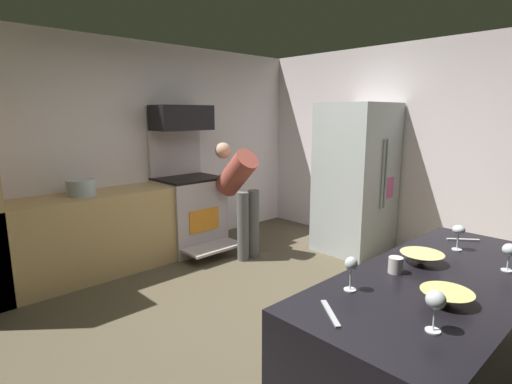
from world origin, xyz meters
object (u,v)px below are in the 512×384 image
object	(u,v)px
wine_glass_near	(509,251)
mixing_bowl_small	(446,297)
refrigerator	(356,178)
wine_glass_extra	(459,231)
oven_range	(189,211)
mug_coffee	(396,265)
stock_pot	(81,188)
person_cook	(240,190)
wine_glass_mid	(351,266)
microwave	(182,118)
wine_glass_far	(436,301)
mixing_bowl_large	(422,258)

from	to	relation	value
wine_glass_near	mixing_bowl_small	bearing A→B (deg)	172.81
refrigerator	wine_glass_extra	bearing A→B (deg)	-133.59
oven_range	mug_coffee	bearing A→B (deg)	-104.96
mug_coffee	stock_pot	distance (m)	3.31
person_cook	wine_glass_mid	size ratio (longest dim) A/B	8.15
oven_range	mug_coffee	xyz separation A→B (m)	(-0.87, -3.27, 0.43)
microwave	person_cook	distance (m)	1.17
wine_glass_mid	microwave	bearing A→B (deg)	69.56
wine_glass_near	oven_range	bearing A→B (deg)	83.71
person_cook	mug_coffee	world-z (taller)	person_cook
microwave	wine_glass_mid	xyz separation A→B (m)	(-1.24, -3.32, -0.67)
oven_range	wine_glass_extra	distance (m)	3.40
wine_glass_mid	mug_coffee	xyz separation A→B (m)	(0.36, -0.05, -0.08)
microwave	refrigerator	distance (m)	2.33
oven_range	wine_glass_extra	bearing A→B (deg)	-94.22
wine_glass_far	wine_glass_extra	size ratio (longest dim) A/B	1.06
mixing_bowl_small	wine_glass_extra	distance (m)	0.83
oven_range	refrigerator	xyz separation A→B (m)	(1.55, -1.47, 0.43)
mixing_bowl_large	wine_glass_extra	world-z (taller)	wine_glass_extra
mixing_bowl_small	oven_range	bearing A→B (deg)	73.99
wine_glass_near	wine_glass_extra	xyz separation A→B (m)	(0.16, 0.32, 0.01)
mixing_bowl_small	mug_coffee	size ratio (longest dim) A/B	2.63
mixing_bowl_large	stock_pot	bearing A→B (deg)	101.72
person_cook	wine_glass_mid	world-z (taller)	person_cook
wine_glass_near	stock_pot	distance (m)	3.80
stock_pot	mixing_bowl_large	bearing A→B (deg)	-78.28
person_cook	stock_pot	distance (m)	1.77
mixing_bowl_large	wine_glass_mid	size ratio (longest dim) A/B	1.41
oven_range	mug_coffee	size ratio (longest dim) A/B	17.59
refrigerator	wine_glass_far	world-z (taller)	refrigerator
refrigerator	mug_coffee	size ratio (longest dim) A/B	21.44
oven_range	stock_pot	xyz separation A→B (m)	(-1.32, 0.01, 0.47)
person_cook	wine_glass_extra	world-z (taller)	person_cook
wine_glass_near	wine_glass_far	bearing A→B (deg)	178.88
person_cook	mixing_bowl_large	size ratio (longest dim) A/B	5.76
wine_glass_near	mug_coffee	bearing A→B (deg)	138.92
wine_glass_near	stock_pot	size ratio (longest dim) A/B	0.53
wine_glass_far	mixing_bowl_small	bearing A→B (deg)	12.10
mixing_bowl_small	wine_glass_near	bearing A→B (deg)	-7.19
oven_range	microwave	bearing A→B (deg)	90.00
refrigerator	wine_glass_mid	world-z (taller)	refrigerator
stock_pot	microwave	bearing A→B (deg)	3.47
mixing_bowl_large	mixing_bowl_small	distance (m)	0.50
refrigerator	mixing_bowl_small	bearing A→B (deg)	-140.50
oven_range	mixing_bowl_large	distance (m)	3.39
mixing_bowl_large	stock_pot	size ratio (longest dim) A/B	0.82
wine_glass_far	wine_glass_extra	xyz separation A→B (m)	(1.07, 0.30, -0.00)
mixing_bowl_small	wine_glass_mid	size ratio (longest dim) A/B	1.35
person_cook	stock_pot	world-z (taller)	person_cook
microwave	oven_range	bearing A→B (deg)	-90.00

